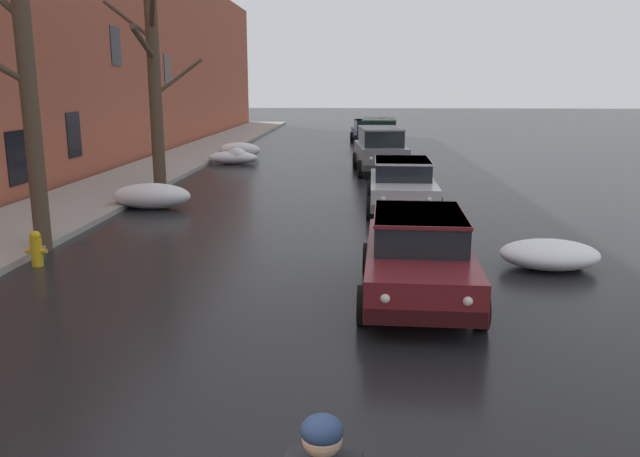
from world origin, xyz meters
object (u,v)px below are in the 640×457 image
at_px(fire_hydrant, 36,248).
at_px(bare_tree_second_along_sidewalk, 23,81).
at_px(bare_tree_mid_block, 154,78).
at_px(suv_grey_parked_kerbside_mid, 380,148).
at_px(suv_green_parked_far_down_block, 379,135).
at_px(sedan_maroon_approaching_near_lane, 418,254).
at_px(sedan_silver_parked_kerbside_close, 402,183).
at_px(sedan_darkblue_queued_behind_truck, 368,131).

bearing_deg(fire_hydrant, bare_tree_second_along_sidewalk, 115.09).
height_order(bare_tree_mid_block, fire_hydrant, bare_tree_mid_block).
bearing_deg(suv_grey_parked_kerbside_mid, bare_tree_second_along_sidewalk, -120.76).
xyz_separation_m(suv_green_parked_far_down_block, fire_hydrant, (-7.41, -21.34, -0.63)).
height_order(bare_tree_mid_block, sedan_maroon_approaching_near_lane, bare_tree_mid_block).
xyz_separation_m(sedan_silver_parked_kerbside_close, suv_grey_parked_kerbside_mid, (-0.34, 7.93, 0.23)).
distance_m(sedan_maroon_approaching_near_lane, sedan_silver_parked_kerbside_close, 7.82).
distance_m(bare_tree_mid_block, sedan_maroon_approaching_near_lane, 13.77).
height_order(sedan_darkblue_queued_behind_truck, fire_hydrant, sedan_darkblue_queued_behind_truck).
xyz_separation_m(suv_green_parked_far_down_block, sedan_darkblue_queued_behind_truck, (-0.45, 6.48, -0.24)).
distance_m(bare_tree_second_along_sidewalk, sedan_silver_parked_kerbside_close, 9.98).
bearing_deg(suv_green_parked_far_down_block, bare_tree_mid_block, -123.60).
height_order(suv_grey_parked_kerbside_mid, suv_green_parked_far_down_block, same).
relative_size(suv_green_parked_far_down_block, fire_hydrant, 6.57).
bearing_deg(fire_hydrant, bare_tree_mid_block, 92.67).
relative_size(bare_tree_second_along_sidewalk, sedan_darkblue_queued_behind_truck, 1.46).
height_order(bare_tree_second_along_sidewalk, sedan_darkblue_queued_behind_truck, bare_tree_second_along_sidewalk).
relative_size(bare_tree_second_along_sidewalk, bare_tree_mid_block, 0.95).
distance_m(sedan_maroon_approaching_near_lane, sedan_darkblue_queued_behind_truck, 29.32).
distance_m(bare_tree_mid_block, suv_green_parked_far_down_block, 14.44).
relative_size(suv_grey_parked_kerbside_mid, fire_hydrant, 6.43).
xyz_separation_m(sedan_maroon_approaching_near_lane, sedan_silver_parked_kerbside_close, (0.27, 7.82, 0.00)).
xyz_separation_m(sedan_maroon_approaching_near_lane, fire_hydrant, (-7.26, 1.50, -0.40)).
height_order(suv_green_parked_far_down_block, fire_hydrant, suv_green_parked_far_down_block).
bearing_deg(sedan_silver_parked_kerbside_close, suv_green_parked_far_down_block, 90.49).
bearing_deg(bare_tree_mid_block, sedan_maroon_approaching_near_lane, -55.04).
distance_m(sedan_silver_parked_kerbside_close, fire_hydrant, 9.84).
distance_m(bare_tree_second_along_sidewalk, suv_green_parked_far_down_block, 21.80).
bearing_deg(fire_hydrant, suv_grey_parked_kerbside_mid, 63.20).
distance_m(sedan_darkblue_queued_behind_truck, fire_hydrant, 28.68).
xyz_separation_m(sedan_darkblue_queued_behind_truck, fire_hydrant, (-6.96, -27.82, -0.40)).
relative_size(bare_tree_second_along_sidewalk, sedan_maroon_approaching_near_lane, 1.52).
distance_m(bare_tree_mid_block, suv_grey_parked_kerbside_mid, 9.38).
distance_m(suv_green_parked_far_down_block, fire_hydrant, 22.60).
xyz_separation_m(bare_tree_mid_block, suv_grey_parked_kerbside_mid, (7.64, 4.73, -2.71)).
height_order(sedan_maroon_approaching_near_lane, sedan_darkblue_queued_behind_truck, same).
xyz_separation_m(suv_grey_parked_kerbside_mid, suv_green_parked_far_down_block, (0.21, 7.09, 0.00)).
bearing_deg(suv_green_parked_far_down_block, suv_grey_parked_kerbside_mid, -91.70).
bearing_deg(bare_tree_second_along_sidewalk, sedan_silver_parked_kerbside_close, 32.27).
distance_m(bare_tree_second_along_sidewalk, suv_grey_parked_kerbside_mid, 15.39).
bearing_deg(suv_grey_parked_kerbside_mid, suv_green_parked_far_down_block, 88.30).
bearing_deg(suv_green_parked_far_down_block, sedan_silver_parked_kerbside_close, -89.51).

